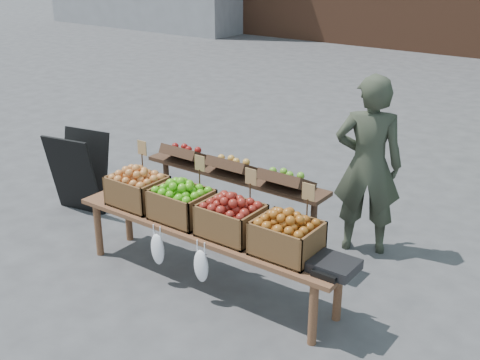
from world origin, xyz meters
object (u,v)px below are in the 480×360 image
Objects in this scene: vendor at (368,165)px; weighing_scale at (334,266)px; crate_green_apples at (287,238)px; crate_golden_apples at (138,190)px; display_bench at (207,256)px; back_table at (234,199)px; chalkboard_sign at (79,172)px; crate_red_apples at (231,221)px; crate_russet_pears at (182,205)px.

vendor reaches higher than weighing_scale.
crate_green_apples reaches higher than weighing_scale.
crate_golden_apples is 1.47× the size of weighing_scale.
back_table is at bearing 108.26° from display_bench.
display_bench is at bearing 180.00° from weighing_scale.
crate_red_apples is (2.46, -0.41, 0.25)m from chalkboard_sign.
crate_russet_pears is 1.53m from weighing_scale.
back_table reaches higher than chalkboard_sign.
chalkboard_sign is at bearing 169.49° from display_bench.
back_table reaches higher than crate_red_apples.
display_bench is 0.51m from crate_russet_pears.
crate_golden_apples is at bearing -129.21° from back_table.
vendor is at bearing 60.43° from display_bench.
crate_golden_apples is (-1.65, -1.45, -0.18)m from vendor.
crate_russet_pears is 1.00× the size of crate_red_apples.
crate_golden_apples and crate_green_apples have the same top height.
weighing_scale reaches higher than display_bench.
crate_golden_apples is at bearing -27.40° from chalkboard_sign.
crate_green_apples is at bearing 0.00° from crate_russet_pears.
back_table is at bearing 145.88° from crate_green_apples.
chalkboard_sign is 2.23m from display_bench.
weighing_scale is at bearing 0.00° from display_bench.
weighing_scale is at bearing 0.00° from crate_green_apples.
crate_green_apples is 0.44m from weighing_scale.
crate_red_apples is at bearing 180.00° from crate_green_apples.
vendor is 1.83m from crate_russet_pears.
crate_russet_pears is at bearing 180.00° from display_bench.
crate_red_apples is at bearing 0.00° from crate_russet_pears.
vendor reaches higher than chalkboard_sign.
vendor is 1.56m from crate_red_apples.
crate_golden_apples is (-0.59, -0.72, 0.19)m from back_table.
chalkboard_sign is at bearing 172.33° from crate_green_apples.
back_table is 1.66m from weighing_scale.
display_bench is 5.40× the size of crate_russet_pears.
vendor reaches higher than crate_red_apples.
back_table is 4.20× the size of crate_golden_apples.
display_bench is at bearing 180.00° from crate_green_apples.
crate_golden_apples and crate_russet_pears have the same top height.
crate_golden_apples is 1.00× the size of crate_green_apples.
crate_red_apples is (0.55, 0.00, 0.00)m from crate_russet_pears.
vendor is 3.21m from chalkboard_sign.
weighing_scale is (1.49, -0.72, 0.09)m from back_table.
chalkboard_sign is 1.85× the size of crate_green_apples.
crate_golden_apples reaches higher than display_bench.
weighing_scale is at bearing 0.00° from crate_red_apples.
back_table is at bearing 154.17° from weighing_scale.
chalkboard_sign is (-3.01, -1.05, -0.43)m from vendor.
chalkboard_sign is 2.51m from crate_red_apples.
chalkboard_sign is 1.97m from crate_russet_pears.
crate_red_apples reaches higher than weighing_scale.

